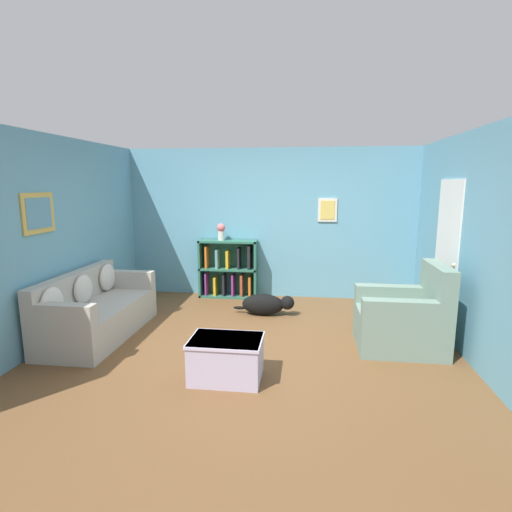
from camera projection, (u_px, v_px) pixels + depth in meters
name	position (u px, v px, depth m)	size (l,w,h in m)	color
ground_plane	(252.00, 343.00, 5.07)	(14.00, 14.00, 0.00)	brown
wall_back	(270.00, 224.00, 7.03)	(5.60, 0.13, 2.60)	#609EB7
wall_left	(57.00, 238.00, 5.16)	(0.13, 5.00, 2.60)	#609EB7
wall_right	(474.00, 246.00, 4.53)	(0.16, 5.00, 2.60)	#609EB7
couch	(96.00, 311.00, 5.27)	(0.82, 1.85, 0.84)	#ADA89E
bookshelf	(229.00, 270.00, 7.07)	(1.02, 0.30, 1.02)	#2D6B56
recliner_chair	(405.00, 319.00, 4.85)	(1.00, 0.85, 1.05)	gray
coffee_table	(226.00, 358.00, 4.09)	(0.74, 0.53, 0.44)	#BCB2D1
dog	(266.00, 304.00, 6.12)	(0.95, 0.29, 0.33)	black
vase	(221.00, 231.00, 6.94)	(0.14, 0.14, 0.29)	silver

